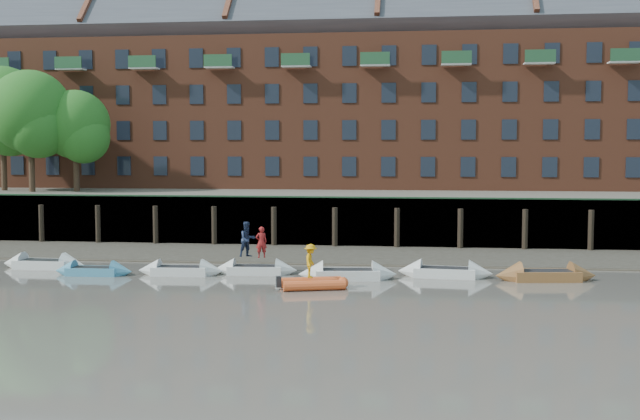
% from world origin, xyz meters
% --- Properties ---
extents(ground, '(220.00, 220.00, 0.00)m').
position_xyz_m(ground, '(0.00, 0.00, 0.00)').
color(ground, '#666058').
rests_on(ground, ground).
extents(foreshore, '(110.00, 8.00, 0.50)m').
position_xyz_m(foreshore, '(0.00, 18.00, 0.00)').
color(foreshore, '#3D382F').
rests_on(foreshore, ground).
extents(mud_band, '(110.00, 1.60, 0.10)m').
position_xyz_m(mud_band, '(0.00, 14.60, 0.00)').
color(mud_band, '#4C4336').
rests_on(mud_band, ground).
extents(river_wall, '(110.00, 1.23, 3.30)m').
position_xyz_m(river_wall, '(-0.00, 22.38, 1.59)').
color(river_wall, '#2D2A26').
rests_on(river_wall, ground).
extents(bank_terrace, '(110.00, 28.00, 3.20)m').
position_xyz_m(bank_terrace, '(0.00, 36.00, 1.60)').
color(bank_terrace, '#5E594D').
rests_on(bank_terrace, ground).
extents(apartment_terrace, '(80.60, 15.56, 20.98)m').
position_xyz_m(apartment_terrace, '(-0.00, 36.99, 12.82)').
color(apartment_terrace, brown).
rests_on(apartment_terrace, bank_terrace).
extents(tree_cluster, '(11.76, 7.74, 9.40)m').
position_xyz_m(tree_cluster, '(-25.62, 27.35, 9.00)').
color(tree_cluster, '#3A281C').
rests_on(tree_cluster, bank_terrace).
extents(rowboat_0, '(4.66, 1.48, 1.34)m').
position_xyz_m(rowboat_0, '(-16.52, 10.89, 0.24)').
color(rowboat_0, silver).
rests_on(rowboat_0, ground).
extents(rowboat_1, '(4.04, 1.27, 1.16)m').
position_xyz_m(rowboat_1, '(-12.97, 9.10, 0.21)').
color(rowboat_1, teal).
rests_on(rowboat_1, ground).
extents(rowboat_2, '(4.43, 1.51, 1.27)m').
position_xyz_m(rowboat_2, '(-8.59, 9.68, 0.22)').
color(rowboat_2, silver).
rests_on(rowboat_2, ground).
extents(rowboat_3, '(4.37, 1.53, 1.25)m').
position_xyz_m(rowboat_3, '(-4.88, 10.44, 0.22)').
color(rowboat_3, silver).
rests_on(rowboat_3, ground).
extents(rowboat_4, '(4.99, 2.01, 1.41)m').
position_xyz_m(rowboat_4, '(-0.05, 9.44, 0.25)').
color(rowboat_4, silver).
rests_on(rowboat_4, ground).
extents(rowboat_5, '(4.82, 1.81, 1.37)m').
position_xyz_m(rowboat_5, '(4.72, 10.70, 0.24)').
color(rowboat_5, silver).
rests_on(rowboat_5, ground).
extents(rowboat_6, '(5.07, 2.11, 1.43)m').
position_xyz_m(rowboat_6, '(9.56, 10.23, 0.25)').
color(rowboat_6, brown).
rests_on(rowboat_6, ground).
extents(rib_tender, '(3.19, 2.23, 0.54)m').
position_xyz_m(rib_tender, '(-1.27, 6.63, 0.23)').
color(rib_tender, '#E75725').
rests_on(rib_tender, ground).
extents(person_rower_a, '(0.69, 0.58, 1.60)m').
position_xyz_m(person_rower_a, '(-4.57, 10.51, 1.64)').
color(person_rower_a, maroon).
rests_on(person_rower_a, rowboat_3).
extents(person_rower_b, '(1.13, 1.10, 1.83)m').
position_xyz_m(person_rower_b, '(-5.34, 10.71, 1.75)').
color(person_rower_b, '#19233F').
rests_on(person_rower_b, rowboat_3).
extents(person_rib_crew, '(0.59, 1.01, 1.56)m').
position_xyz_m(person_rib_crew, '(-1.49, 6.60, 1.28)').
color(person_rib_crew, orange).
rests_on(person_rib_crew, rib_tender).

